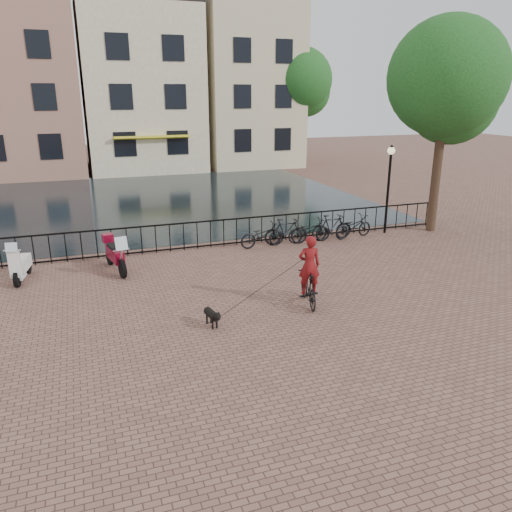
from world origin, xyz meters
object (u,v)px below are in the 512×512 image
object	(u,v)px
lamp_post	(389,174)
motorcycle	(115,251)
dog	(212,317)
scooter	(20,258)
cyclist	(309,275)

from	to	relation	value
lamp_post	motorcycle	world-z (taller)	lamp_post
dog	scooter	size ratio (longest dim) A/B	0.49
cyclist	dog	distance (m)	2.88
cyclist	motorcycle	bearing A→B (deg)	-31.99
lamp_post	dog	distance (m)	10.87
lamp_post	motorcycle	bearing A→B (deg)	-174.12
cyclist	scooter	bearing A→B (deg)	-20.06
lamp_post	dog	world-z (taller)	lamp_post
cyclist	lamp_post	bearing A→B (deg)	-125.74
cyclist	dog	bearing A→B (deg)	20.28
lamp_post	dog	xyz separation A→B (m)	(-8.83, -5.97, -2.13)
motorcycle	lamp_post	bearing A→B (deg)	-5.49
scooter	motorcycle	bearing A→B (deg)	7.25
lamp_post	cyclist	size ratio (longest dim) A/B	1.54
cyclist	motorcycle	xyz separation A→B (m)	(-4.66, 4.45, -0.17)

